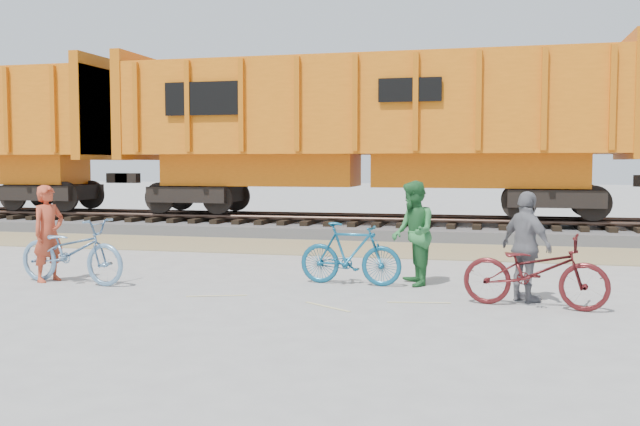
# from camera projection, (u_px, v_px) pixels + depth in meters

# --- Properties ---
(ground) EXTENTS (120.00, 120.00, 0.00)m
(ground) POSITION_uv_depth(u_px,v_px,m) (295.00, 290.00, 11.21)
(ground) COLOR #9E9E99
(ground) RESTS_ON ground
(gravel_strip) EXTENTS (120.00, 3.00, 0.02)m
(gravel_strip) POSITION_uv_depth(u_px,v_px,m) (360.00, 249.00, 16.54)
(gravel_strip) COLOR tan
(gravel_strip) RESTS_ON ground
(ballast_bed) EXTENTS (120.00, 4.00, 0.30)m
(ballast_bed) POSITION_uv_depth(u_px,v_px,m) (383.00, 229.00, 19.92)
(ballast_bed) COLOR slate
(ballast_bed) RESTS_ON ground
(track) EXTENTS (120.00, 2.60, 0.24)m
(track) POSITION_uv_depth(u_px,v_px,m) (383.00, 218.00, 19.90)
(track) COLOR black
(track) RESTS_ON ballast_bed
(hopper_car_center) EXTENTS (14.00, 3.13, 4.65)m
(hopper_car_center) POSITION_uv_depth(u_px,v_px,m) (366.00, 127.00, 19.84)
(hopper_car_center) COLOR black
(hopper_car_center) RESTS_ON track
(bicycle_blue) EXTENTS (2.14, 1.00, 1.08)m
(bicycle_blue) POSITION_uv_depth(u_px,v_px,m) (72.00, 251.00, 11.77)
(bicycle_blue) COLOR #648CB1
(bicycle_blue) RESTS_ON ground
(bicycle_teal) EXTENTS (1.74, 0.62, 1.03)m
(bicycle_teal) POSITION_uv_depth(u_px,v_px,m) (350.00, 254.00, 11.64)
(bicycle_teal) COLOR #115375
(bicycle_teal) RESTS_ON ground
(bicycle_maroon) EXTENTS (2.04, 1.00, 1.03)m
(bicycle_maroon) POSITION_uv_depth(u_px,v_px,m) (535.00, 271.00, 9.80)
(bicycle_maroon) COLOR #4E1416
(bicycle_maroon) RESTS_ON ground
(person_solo) EXTENTS (0.55, 0.68, 1.62)m
(person_solo) POSITION_uv_depth(u_px,v_px,m) (48.00, 233.00, 11.97)
(person_solo) COLOR #B64026
(person_solo) RESTS_ON ground
(person_man) EXTENTS (0.88, 0.99, 1.71)m
(person_man) POSITION_uv_depth(u_px,v_px,m) (413.00, 233.00, 11.57)
(person_man) COLOR #296F35
(person_man) RESTS_ON ground
(person_woman) EXTENTS (0.91, 0.96, 1.59)m
(person_woman) POSITION_uv_depth(u_px,v_px,m) (526.00, 247.00, 10.19)
(person_woman) COLOR slate
(person_woman) RESTS_ON ground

